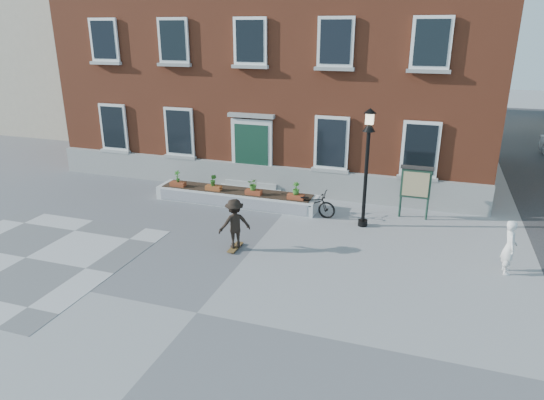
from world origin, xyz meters
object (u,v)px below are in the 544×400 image
(lamp_post, at_px, (367,152))
(skateboarder, at_px, (235,224))
(notice_board, at_px, (416,184))
(bystander, at_px, (509,247))
(bicycle, at_px, (311,203))

(lamp_post, bearing_deg, skateboarder, -137.71)
(notice_board, bearing_deg, bystander, -51.68)
(lamp_post, xyz_separation_m, notice_board, (1.55, 1.25, -1.28))
(lamp_post, bearing_deg, notice_board, 38.86)
(bicycle, xyz_separation_m, skateboarder, (-1.46, -3.38, 0.35))
(bystander, height_order, skateboarder, skateboarder)
(lamp_post, relative_size, notice_board, 2.10)
(lamp_post, bearing_deg, bicycle, 169.94)
(lamp_post, bearing_deg, bystander, -26.47)
(bicycle, bearing_deg, bystander, -106.79)
(bystander, relative_size, skateboarder, 0.95)
(bystander, xyz_separation_m, lamp_post, (-4.17, 2.08, 1.79))
(bystander, bearing_deg, bicycle, 63.76)
(bystander, xyz_separation_m, notice_board, (-2.63, 3.32, 0.51))
(bystander, bearing_deg, notice_board, 33.78)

